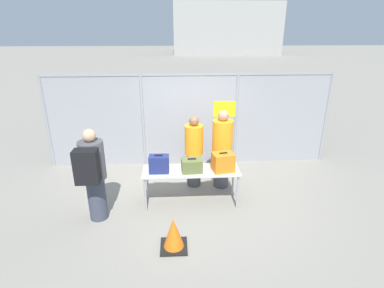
{
  "coord_description": "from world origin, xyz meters",
  "views": [
    {
      "loc": [
        -0.36,
        -5.45,
        3.33
      ],
      "look_at": [
        -0.02,
        0.44,
        1.05
      ],
      "focal_mm": 28.0,
      "sensor_mm": 36.0,
      "label": 1
    }
  ],
  "objects_px": {
    "suitcase_olive": "(192,165)",
    "traffic_cone": "(174,234)",
    "security_worker_far": "(222,148)",
    "suitcase_orange": "(223,162)",
    "security_worker_near": "(194,151)",
    "suitcase_navy": "(159,164)",
    "inspection_table": "(191,173)",
    "traveler_hooded": "(93,173)",
    "utility_trailer": "(232,126)"
  },
  "relations": [
    {
      "from": "security_worker_near",
      "to": "traveler_hooded",
      "type": "bearing_deg",
      "value": 39.26
    },
    {
      "from": "inspection_table",
      "to": "security_worker_far",
      "type": "relative_size",
      "value": 1.09
    },
    {
      "from": "inspection_table",
      "to": "traveler_hooded",
      "type": "bearing_deg",
      "value": -164.51
    },
    {
      "from": "suitcase_olive",
      "to": "security_worker_far",
      "type": "relative_size",
      "value": 0.23
    },
    {
      "from": "traffic_cone",
      "to": "suitcase_olive",
      "type": "bearing_deg",
      "value": 74.06
    },
    {
      "from": "traveler_hooded",
      "to": "utility_trailer",
      "type": "bearing_deg",
      "value": 36.09
    },
    {
      "from": "traveler_hooded",
      "to": "security_worker_far",
      "type": "relative_size",
      "value": 1.0
    },
    {
      "from": "security_worker_far",
      "to": "suitcase_navy",
      "type": "bearing_deg",
      "value": 56.05
    },
    {
      "from": "security_worker_far",
      "to": "traffic_cone",
      "type": "relative_size",
      "value": 3.21
    },
    {
      "from": "suitcase_olive",
      "to": "traffic_cone",
      "type": "xyz_separation_m",
      "value": [
        -0.37,
        -1.28,
        -0.61
      ]
    },
    {
      "from": "security_worker_far",
      "to": "security_worker_near",
      "type": "bearing_deg",
      "value": 20.75
    },
    {
      "from": "suitcase_olive",
      "to": "security_worker_near",
      "type": "relative_size",
      "value": 0.25
    },
    {
      "from": "suitcase_navy",
      "to": "suitcase_olive",
      "type": "distance_m",
      "value": 0.63
    },
    {
      "from": "suitcase_orange",
      "to": "security_worker_far",
      "type": "distance_m",
      "value": 0.72
    },
    {
      "from": "suitcase_orange",
      "to": "traveler_hooded",
      "type": "relative_size",
      "value": 0.26
    },
    {
      "from": "utility_trailer",
      "to": "traffic_cone",
      "type": "relative_size",
      "value": 8.2
    },
    {
      "from": "inspection_table",
      "to": "traffic_cone",
      "type": "bearing_deg",
      "value": -104.89
    },
    {
      "from": "suitcase_olive",
      "to": "utility_trailer",
      "type": "bearing_deg",
      "value": 68.78
    },
    {
      "from": "suitcase_olive",
      "to": "traveler_hooded",
      "type": "relative_size",
      "value": 0.23
    },
    {
      "from": "security_worker_far",
      "to": "traffic_cone",
      "type": "xyz_separation_m",
      "value": [
        -1.06,
        -2.0,
        -0.66
      ]
    },
    {
      "from": "traveler_hooded",
      "to": "security_worker_near",
      "type": "xyz_separation_m",
      "value": [
        1.86,
        1.23,
        -0.13
      ]
    },
    {
      "from": "suitcase_olive",
      "to": "security_worker_far",
      "type": "bearing_deg",
      "value": 45.99
    },
    {
      "from": "security_worker_near",
      "to": "utility_trailer",
      "type": "xyz_separation_m",
      "value": [
        1.42,
        3.09,
        -0.45
      ]
    },
    {
      "from": "traveler_hooded",
      "to": "security_worker_near",
      "type": "distance_m",
      "value": 2.23
    },
    {
      "from": "suitcase_navy",
      "to": "traffic_cone",
      "type": "distance_m",
      "value": 1.47
    },
    {
      "from": "suitcase_navy",
      "to": "suitcase_olive",
      "type": "bearing_deg",
      "value": -1.43
    },
    {
      "from": "inspection_table",
      "to": "suitcase_navy",
      "type": "distance_m",
      "value": 0.66
    },
    {
      "from": "suitcase_olive",
      "to": "security_worker_near",
      "type": "bearing_deg",
      "value": 83.46
    },
    {
      "from": "security_worker_near",
      "to": "utility_trailer",
      "type": "height_order",
      "value": "security_worker_near"
    },
    {
      "from": "traveler_hooded",
      "to": "utility_trailer",
      "type": "distance_m",
      "value": 5.46
    },
    {
      "from": "inspection_table",
      "to": "traffic_cone",
      "type": "relative_size",
      "value": 3.49
    },
    {
      "from": "security_worker_near",
      "to": "traffic_cone",
      "type": "xyz_separation_m",
      "value": [
        -0.46,
        -2.08,
        -0.58
      ]
    },
    {
      "from": "suitcase_navy",
      "to": "suitcase_orange",
      "type": "height_order",
      "value": "suitcase_orange"
    },
    {
      "from": "utility_trailer",
      "to": "suitcase_navy",
      "type": "bearing_deg",
      "value": -118.94
    },
    {
      "from": "suitcase_navy",
      "to": "security_worker_far",
      "type": "xyz_separation_m",
      "value": [
        1.33,
        0.71,
        0.01
      ]
    },
    {
      "from": "suitcase_olive",
      "to": "traffic_cone",
      "type": "bearing_deg",
      "value": -105.94
    },
    {
      "from": "security_worker_near",
      "to": "suitcase_olive",
      "type": "bearing_deg",
      "value": 89.18
    },
    {
      "from": "suitcase_olive",
      "to": "suitcase_navy",
      "type": "bearing_deg",
      "value": 178.57
    },
    {
      "from": "inspection_table",
      "to": "suitcase_olive",
      "type": "distance_m",
      "value": 0.2
    },
    {
      "from": "inspection_table",
      "to": "suitcase_orange",
      "type": "height_order",
      "value": "suitcase_orange"
    },
    {
      "from": "suitcase_navy",
      "to": "suitcase_olive",
      "type": "xyz_separation_m",
      "value": [
        0.63,
        -0.02,
        -0.04
      ]
    },
    {
      "from": "suitcase_orange",
      "to": "security_worker_near",
      "type": "height_order",
      "value": "security_worker_near"
    },
    {
      "from": "security_worker_far",
      "to": "traffic_cone",
      "type": "distance_m",
      "value": 2.36
    },
    {
      "from": "traveler_hooded",
      "to": "security_worker_near",
      "type": "bearing_deg",
      "value": 16.79
    },
    {
      "from": "security_worker_near",
      "to": "utility_trailer",
      "type": "relative_size",
      "value": 0.36
    },
    {
      "from": "suitcase_olive",
      "to": "security_worker_near",
      "type": "xyz_separation_m",
      "value": [
        0.09,
        0.8,
        -0.02
      ]
    },
    {
      "from": "suitcase_navy",
      "to": "traveler_hooded",
      "type": "relative_size",
      "value": 0.22
    },
    {
      "from": "suitcase_navy",
      "to": "suitcase_orange",
      "type": "bearing_deg",
      "value": -0.42
    },
    {
      "from": "inspection_table",
      "to": "security_worker_far",
      "type": "height_order",
      "value": "security_worker_far"
    },
    {
      "from": "security_worker_near",
      "to": "suitcase_navy",
      "type": "bearing_deg",
      "value": 53.02
    }
  ]
}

